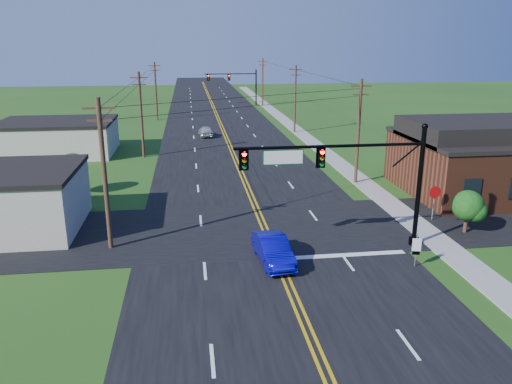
{
  "coord_description": "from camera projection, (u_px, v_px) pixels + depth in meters",
  "views": [
    {
      "loc": [
        -4.55,
        -18.76,
        11.92
      ],
      "look_at": [
        -0.67,
        10.0,
        3.17
      ],
      "focal_mm": 35.0,
      "sensor_mm": 36.0,
      "label": 1
    }
  ],
  "objects": [
    {
      "name": "utility_pole_right_a",
      "position": [
        358.0,
        130.0,
        42.59
      ],
      "size": [
        1.8,
        0.28,
        9.0
      ],
      "color": "#3C271B",
      "rests_on": "ground"
    },
    {
      "name": "road_cross",
      "position": [
        262.0,
        228.0,
        33.2
      ],
      "size": [
        70.0,
        10.0,
        0.04
      ],
      "primitive_type": "cube",
      "color": "black",
      "rests_on": "ground"
    },
    {
      "name": "utility_pole_right_c",
      "position": [
        263.0,
        81.0,
        95.72
      ],
      "size": [
        1.8,
        0.28,
        9.0
      ],
      "color": "#3C271B",
      "rests_on": "ground"
    },
    {
      "name": "utility_pole_left_a",
      "position": [
        104.0,
        172.0,
        28.73
      ],
      "size": [
        1.8,
        0.28,
        9.0
      ],
      "color": "#3C271B",
      "rests_on": "ground"
    },
    {
      "name": "shrub_corner",
      "position": [
        468.0,
        206.0,
        31.97
      ],
      "size": [
        2.0,
        2.0,
        2.86
      ],
      "color": "#3C271B",
      "rests_on": "ground"
    },
    {
      "name": "distant_car",
      "position": [
        206.0,
        131.0,
        65.33
      ],
      "size": [
        1.98,
        4.16,
        1.37
      ],
      "primitive_type": "imported",
      "rotation": [
        0.0,
        0.0,
        3.23
      ],
      "color": "silver",
      "rests_on": "ground"
    },
    {
      "name": "stop_sign",
      "position": [
        435.0,
        196.0,
        34.2
      ],
      "size": [
        0.89,
        0.11,
        2.5
      ],
      "rotation": [
        0.0,
        0.0,
        0.03
      ],
      "color": "slate",
      "rests_on": "ground"
    },
    {
      "name": "sidewalk",
      "position": [
        313.0,
        143.0,
        61.11
      ],
      "size": [
        2.0,
        160.0,
        0.08
      ],
      "primitive_type": "cube",
      "color": "gray",
      "rests_on": "ground"
    },
    {
      "name": "signal_mast_main",
      "position": [
        347.0,
        172.0,
        28.6
      ],
      "size": [
        11.3,
        0.6,
        7.48
      ],
      "color": "black",
      "rests_on": "ground"
    },
    {
      "name": "brick_building",
      "position": [
        493.0,
        164.0,
        40.78
      ],
      "size": [
        14.2,
        11.2,
        4.7
      ],
      "color": "#592B19",
      "rests_on": "ground"
    },
    {
      "name": "road_main",
      "position": [
        222.0,
        131.0,
        69.26
      ],
      "size": [
        16.0,
        220.0,
        0.04
      ],
      "primitive_type": "cube",
      "color": "black",
      "rests_on": "ground"
    },
    {
      "name": "utility_pole_left_b",
      "position": [
        141.0,
        113.0,
        52.45
      ],
      "size": [
        1.8,
        0.28,
        9.0
      ],
      "color": "#3C271B",
      "rests_on": "ground"
    },
    {
      "name": "tree_left",
      "position": [
        73.0,
        168.0,
        40.28
      ],
      "size": [
        2.4,
        2.4,
        3.37
      ],
      "color": "#3C271B",
      "rests_on": "ground"
    },
    {
      "name": "route_sign",
      "position": [
        416.0,
        248.0,
        27.19
      ],
      "size": [
        0.49,
        0.13,
        1.97
      ],
      "rotation": [
        0.0,
        0.0,
        -0.2
      ],
      "color": "slate",
      "rests_on": "ground"
    },
    {
      "name": "tree_right_back",
      "position": [
        406.0,
        143.0,
        47.79
      ],
      "size": [
        3.0,
        3.0,
        4.1
      ],
      "color": "#3C271B",
      "rests_on": "ground"
    },
    {
      "name": "utility_pole_left_c",
      "position": [
        156.0,
        90.0,
        78.07
      ],
      "size": [
        1.8,
        0.28,
        9.0
      ],
      "color": "#3C271B",
      "rests_on": "ground"
    },
    {
      "name": "ground",
      "position": [
        302.0,
        326.0,
        21.82
      ],
      "size": [
        260.0,
        260.0,
        0.0
      ],
      "primitive_type": "plane",
      "color": "#1F4A15",
      "rests_on": "ground"
    },
    {
      "name": "signal_mast_far",
      "position": [
        234.0,
        82.0,
        96.99
      ],
      "size": [
        10.98,
        0.6,
        7.48
      ],
      "color": "black",
      "rests_on": "ground"
    },
    {
      "name": "utility_pole_right_b",
      "position": [
        295.0,
        98.0,
        67.26
      ],
      "size": [
        1.8,
        0.28,
        9.0
      ],
      "color": "#3C271B",
      "rests_on": "ground"
    },
    {
      "name": "cream_bldg_far",
      "position": [
        57.0,
        137.0,
        54.91
      ],
      "size": [
        12.2,
        9.2,
        3.7
      ],
      "color": "beige",
      "rests_on": "ground"
    },
    {
      "name": "blue_car",
      "position": [
        273.0,
        250.0,
        27.9
      ],
      "size": [
        1.97,
        4.65,
        1.49
      ],
      "primitive_type": "imported",
      "rotation": [
        0.0,
        0.0,
        0.09
      ],
      "color": "#08079C",
      "rests_on": "ground"
    }
  ]
}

